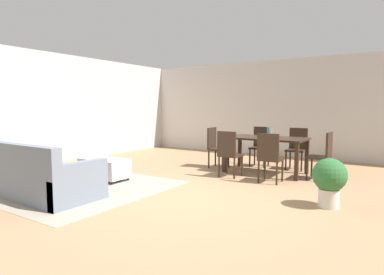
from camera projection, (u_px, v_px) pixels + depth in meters
name	position (u px, v px, depth m)	size (l,w,h in m)	color
ground_plane	(187.00, 198.00, 5.06)	(10.80, 10.80, 0.00)	#9E7A56
wall_back	(288.00, 108.00, 9.10)	(9.00, 0.12, 2.70)	beige
wall_left	(43.00, 109.00, 7.81)	(0.12, 11.00, 2.70)	beige
area_rug	(75.00, 186.00, 5.76)	(3.00, 2.80, 0.01)	gray
couch	(36.00, 177.00, 5.16)	(2.11, 0.94, 0.86)	slate
ottoman_table	(104.00, 168.00, 6.27)	(0.96, 0.50, 0.41)	silver
dining_table	(265.00, 142.00, 6.88)	(1.65, 0.89, 0.76)	#332319
dining_chair_near_left	(229.00, 151.00, 6.47)	(0.41, 0.41, 0.92)	#332319
dining_chair_near_right	(269.00, 155.00, 5.97)	(0.41, 0.41, 0.92)	#332319
dining_chair_far_left	(261.00, 144.00, 7.76)	(0.42, 0.42, 0.92)	#332319
dining_chair_far_right	(297.00, 146.00, 7.34)	(0.41, 0.41, 0.92)	#332319
dining_chair_head_east	(324.00, 153.00, 6.24)	(0.41, 0.41, 0.92)	#332319
dining_chair_head_west	(216.00, 145.00, 7.52)	(0.42, 0.42, 0.92)	#332319
vase_centerpiece	(269.00, 132.00, 6.86)	(0.08, 0.08, 0.21)	slate
potted_plant	(329.00, 179.00, 4.54)	(0.47, 0.47, 0.69)	beige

